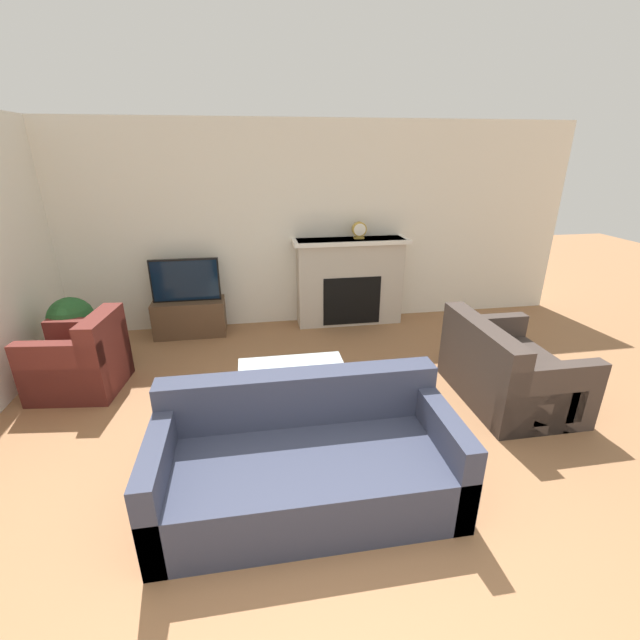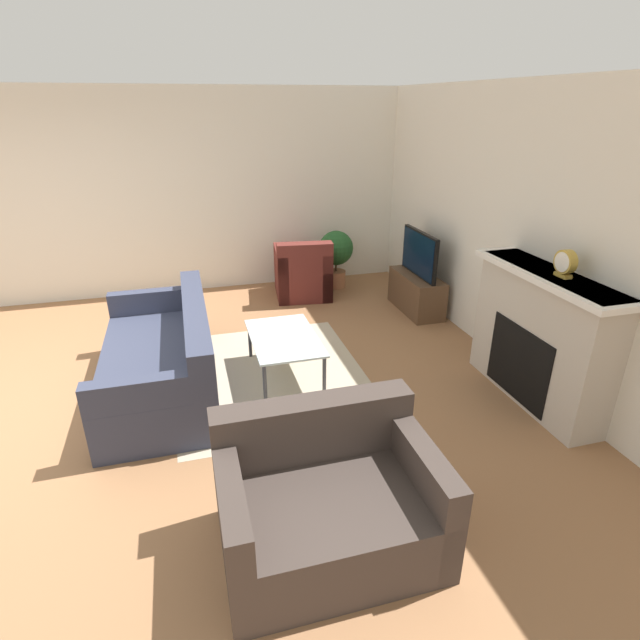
% 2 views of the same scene
% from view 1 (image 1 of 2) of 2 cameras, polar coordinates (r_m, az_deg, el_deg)
% --- Properties ---
extents(wall_back, '(8.46, 0.06, 2.70)m').
position_cam_1_polar(wall_back, '(5.91, -6.53, 12.15)').
color(wall_back, silver).
rests_on(wall_back, ground_plane).
extents(area_rug, '(2.21, 1.83, 0.00)m').
position_cam_1_polar(area_rug, '(4.12, -3.32, -12.58)').
color(area_rug, '#B7A88E').
rests_on(area_rug, ground_plane).
extents(fireplace, '(1.58, 0.41, 1.20)m').
position_cam_1_polar(fireplace, '(6.01, 3.96, 5.34)').
color(fireplace, '#BCB2A3').
rests_on(fireplace, ground_plane).
extents(tv_stand, '(0.92, 0.39, 0.48)m').
position_cam_1_polar(tv_stand, '(5.95, -16.95, 0.31)').
color(tv_stand, brown).
rests_on(tv_stand, ground_plane).
extents(tv, '(0.86, 0.06, 0.56)m').
position_cam_1_polar(tv, '(5.79, -17.51, 5.09)').
color(tv, black).
rests_on(tv, tv_stand).
extents(couch_sectional, '(2.05, 0.96, 0.82)m').
position_cam_1_polar(couch_sectional, '(3.16, -1.88, -18.42)').
color(couch_sectional, '#33384C').
rests_on(couch_sectional, ground_plane).
extents(couch_loveseat, '(0.92, 1.27, 0.82)m').
position_cam_1_polar(couch_loveseat, '(4.61, 23.60, -6.40)').
color(couch_loveseat, '#3D332D').
rests_on(couch_loveseat, ground_plane).
extents(armchair_by_window, '(0.89, 0.82, 0.82)m').
position_cam_1_polar(armchair_by_window, '(5.01, -29.23, -5.00)').
color(armchair_by_window, '#5B231E').
rests_on(armchair_by_window, ground_plane).
extents(coffee_table, '(1.01, 0.63, 0.41)m').
position_cam_1_polar(coffee_table, '(4.05, -3.66, -7.11)').
color(coffee_table, '#333338').
rests_on(coffee_table, ground_plane).
extents(potted_plant, '(0.49, 0.49, 0.82)m').
position_cam_1_polar(potted_plant, '(5.49, -30.11, -0.52)').
color(potted_plant, '#AD704C').
rests_on(potted_plant, ground_plane).
extents(mantel_clock, '(0.19, 0.07, 0.22)m').
position_cam_1_polar(mantel_clock, '(5.88, 5.24, 11.86)').
color(mantel_clock, '#B79338').
rests_on(mantel_clock, fireplace).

